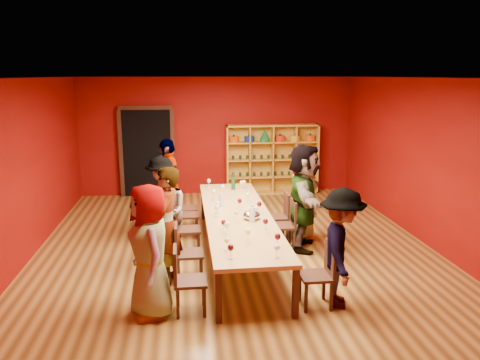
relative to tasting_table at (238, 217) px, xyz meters
name	(u,v)px	position (x,y,z in m)	size (l,w,h in m)	color
room_shell	(238,171)	(0.00, 0.00, 0.80)	(7.10, 9.10, 3.04)	brown
tasting_table	(238,217)	(0.00, 0.00, 0.00)	(1.10, 4.50, 0.75)	#B18849
doorway	(147,152)	(-1.80, 4.43, 0.42)	(1.40, 0.17, 2.30)	black
shelving_unit	(272,156)	(1.40, 4.32, 0.28)	(2.40, 0.40, 1.80)	gold
chair_person_left_0	(184,277)	(-0.91, -1.85, -0.20)	(0.42, 0.42, 0.89)	black
person_left_0	(150,251)	(-1.34, -1.85, 0.17)	(0.85, 0.46, 1.74)	#161B3C
chair_person_left_1	(184,250)	(-0.91, -0.88, -0.20)	(0.42, 0.42, 0.89)	black
person_left_1	(167,226)	(-1.15, -0.88, 0.18)	(0.64, 0.47, 1.76)	white
chair_person_left_2	(184,226)	(-0.91, 0.23, -0.20)	(0.42, 0.42, 0.89)	black
person_left_2	(168,212)	(-1.17, 0.23, 0.07)	(0.74, 0.41, 1.53)	#4A4A4F
chair_person_left_3	(184,212)	(-0.91, 1.09, -0.20)	(0.42, 0.42, 0.89)	black
person_left_3	(162,198)	(-1.31, 1.09, 0.09)	(1.02, 0.42, 1.58)	#5272AA
chair_person_left_4	(183,205)	(-0.91, 1.56, -0.20)	(0.42, 0.42, 0.89)	black
person_left_4	(168,185)	(-1.19, 1.56, 0.22)	(1.08, 0.49, 1.84)	#141737
chair_person_right_0	(322,271)	(0.91, -1.89, -0.20)	(0.42, 0.42, 0.89)	black
person_right_0	(341,248)	(1.17, -1.89, 0.11)	(1.05, 0.43, 1.62)	silver
chair_person_right_2	(287,222)	(0.91, 0.23, -0.20)	(0.42, 0.42, 0.89)	black
person_right_2	(304,197)	(1.20, 0.23, 0.25)	(1.75, 0.50, 1.89)	#5787B4
chair_person_right_3	(281,214)	(0.91, 0.77, -0.20)	(0.42, 0.42, 0.89)	black
person_right_3	(302,196)	(1.31, 0.77, 0.13)	(0.81, 0.44, 1.66)	#CB8889
wine_glass_0	(227,241)	(-0.33, -1.63, 0.18)	(0.07, 0.07, 0.18)	silver
wine_glass_1	(278,237)	(0.36, -1.62, 0.20)	(0.08, 0.08, 0.21)	silver
wine_glass_2	(223,223)	(-0.31, -0.84, 0.18)	(0.07, 0.07, 0.18)	silver
wine_glass_3	(266,222)	(0.32, -0.92, 0.20)	(0.08, 0.08, 0.20)	silver
wine_glass_4	(223,187)	(-0.14, 1.35, 0.19)	(0.08, 0.08, 0.20)	silver
wine_glass_5	(259,205)	(0.37, 0.02, 0.20)	(0.08, 0.08, 0.21)	silver
wine_glass_6	(244,182)	(0.34, 1.79, 0.18)	(0.07, 0.07, 0.18)	silver
wine_glass_7	(248,195)	(0.28, 0.75, 0.18)	(0.07, 0.07, 0.18)	silver
wine_glass_8	(217,208)	(-0.36, -0.08, 0.20)	(0.08, 0.08, 0.20)	silver
wine_glass_9	(277,248)	(0.28, -1.96, 0.18)	(0.07, 0.07, 0.18)	silver
wine_glass_10	(240,201)	(0.07, 0.28, 0.19)	(0.08, 0.08, 0.20)	silver
wine_glass_11	(237,213)	(-0.06, -0.39, 0.19)	(0.08, 0.08, 0.19)	silver
wine_glass_12	(248,232)	(-0.01, -1.34, 0.19)	(0.08, 0.08, 0.20)	silver
wine_glass_13	(242,183)	(0.28, 1.73, 0.18)	(0.07, 0.07, 0.18)	silver
wine_glass_14	(231,248)	(-0.31, -1.94, 0.20)	(0.08, 0.08, 0.20)	silver
wine_glass_15	(214,192)	(-0.34, 0.95, 0.20)	(0.08, 0.08, 0.21)	silver
wine_glass_16	(256,209)	(0.28, -0.18, 0.18)	(0.07, 0.07, 0.18)	silver
wine_glass_17	(209,181)	(-0.38, 1.94, 0.19)	(0.08, 0.08, 0.19)	silver
wine_glass_18	(227,225)	(-0.27, -1.03, 0.20)	(0.08, 0.08, 0.21)	silver
wine_glass_19	(218,204)	(-0.32, 0.16, 0.19)	(0.08, 0.08, 0.20)	silver
spittoon_bowl	(252,215)	(0.19, -0.31, 0.12)	(0.28, 0.28, 0.15)	silver
carafe_a	(221,200)	(-0.23, 0.54, 0.16)	(0.12, 0.12, 0.24)	silver
carafe_b	(252,214)	(0.19, -0.40, 0.17)	(0.12, 0.12, 0.27)	silver
wine_bottle	(233,183)	(0.11, 1.73, 0.18)	(0.08, 0.08, 0.34)	#153B1D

